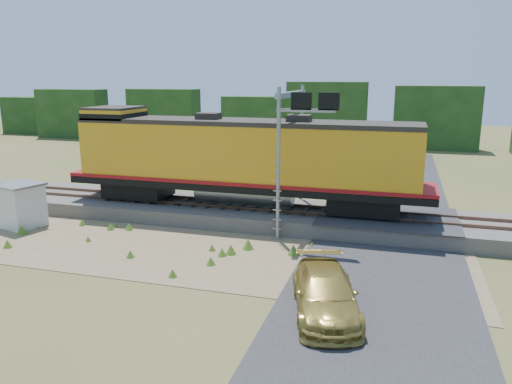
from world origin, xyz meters
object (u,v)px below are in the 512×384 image
(signal_gantry, at_px, (296,124))
(car, at_px, (325,293))
(shed, at_px, (22,205))
(locomotive, at_px, (239,158))

(signal_gantry, distance_m, car, 10.99)
(car, bearing_deg, shed, 147.47)
(shed, xyz_separation_m, car, (17.11, -5.43, -0.47))
(signal_gantry, bearing_deg, locomotive, 168.48)
(locomotive, xyz_separation_m, car, (6.41, -10.06, -2.81))
(locomotive, relative_size, shed, 8.26)
(shed, relative_size, car, 0.48)
(locomotive, bearing_deg, car, -57.50)
(shed, bearing_deg, locomotive, 38.42)
(shed, height_order, signal_gantry, signal_gantry)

